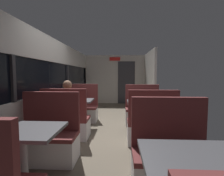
{
  "coord_description": "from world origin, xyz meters",
  "views": [
    {
      "loc": [
        0.27,
        -4.03,
        1.39
      ],
      "look_at": [
        0.01,
        1.31,
        0.97
      ],
      "focal_mm": 27.49,
      "sensor_mm": 36.0,
      "label": 1
    }
  ],
  "objects_px": {
    "bench_mid_window_facing_entry": "(81,110)",
    "bench_front_aisle_facing_entry": "(171,162)",
    "dining_table_front_aisle": "(198,169)",
    "dining_table_rear_aisle": "(146,106)",
    "dining_table_mid_window": "(75,104)",
    "seated_passenger": "(67,113)",
    "bench_rear_aisle_facing_end": "(151,127)",
    "bench_near_window_facing_entry": "(48,140)",
    "bench_mid_window_facing_end": "(67,123)",
    "dining_table_near_window": "(23,137)",
    "bench_rear_aisle_facing_entry": "(142,112)"
  },
  "relations": [
    {
      "from": "bench_mid_window_facing_end",
      "to": "dining_table_front_aisle",
      "type": "xyz_separation_m",
      "value": [
        1.79,
        -2.25,
        0.31
      ]
    },
    {
      "from": "bench_front_aisle_facing_entry",
      "to": "seated_passenger",
      "type": "bearing_deg",
      "value": 137.71
    },
    {
      "from": "dining_table_mid_window",
      "to": "bench_mid_window_facing_entry",
      "type": "relative_size",
      "value": 0.82
    },
    {
      "from": "dining_table_mid_window",
      "to": "dining_table_front_aisle",
      "type": "distance_m",
      "value": 3.45
    },
    {
      "from": "bench_mid_window_facing_entry",
      "to": "bench_rear_aisle_facing_entry",
      "type": "xyz_separation_m",
      "value": [
        1.79,
        -0.2,
        0.0
      ]
    },
    {
      "from": "dining_table_mid_window",
      "to": "bench_front_aisle_facing_entry",
      "type": "distance_m",
      "value": 2.9
    },
    {
      "from": "bench_mid_window_facing_end",
      "to": "bench_rear_aisle_facing_entry",
      "type": "distance_m",
      "value": 2.15
    },
    {
      "from": "bench_front_aisle_facing_entry",
      "to": "dining_table_rear_aisle",
      "type": "distance_m",
      "value": 2.08
    },
    {
      "from": "dining_table_front_aisle",
      "to": "dining_table_rear_aisle",
      "type": "bearing_deg",
      "value": 90.0
    },
    {
      "from": "dining_table_near_window",
      "to": "seated_passenger",
      "type": "height_order",
      "value": "seated_passenger"
    },
    {
      "from": "bench_mid_window_facing_end",
      "to": "bench_rear_aisle_facing_end",
      "type": "relative_size",
      "value": 1.0
    },
    {
      "from": "bench_near_window_facing_entry",
      "to": "bench_mid_window_facing_end",
      "type": "bearing_deg",
      "value": 90.0
    },
    {
      "from": "bench_rear_aisle_facing_end",
      "to": "dining_table_front_aisle",
      "type": "bearing_deg",
      "value": -90.0
    },
    {
      "from": "bench_mid_window_facing_end",
      "to": "bench_rear_aisle_facing_entry",
      "type": "bearing_deg",
      "value": 33.81
    },
    {
      "from": "bench_mid_window_facing_entry",
      "to": "dining_table_rear_aisle",
      "type": "xyz_separation_m",
      "value": [
        1.79,
        -0.9,
        0.31
      ]
    },
    {
      "from": "dining_table_mid_window",
      "to": "bench_mid_window_facing_end",
      "type": "height_order",
      "value": "bench_mid_window_facing_end"
    },
    {
      "from": "bench_rear_aisle_facing_end",
      "to": "seated_passenger",
      "type": "relative_size",
      "value": 0.87
    },
    {
      "from": "dining_table_near_window",
      "to": "bench_rear_aisle_facing_entry",
      "type": "xyz_separation_m",
      "value": [
        1.79,
        2.85,
        -0.31
      ]
    },
    {
      "from": "dining_table_mid_window",
      "to": "bench_front_aisle_facing_entry",
      "type": "bearing_deg",
      "value": -51.56
    },
    {
      "from": "bench_mid_window_facing_entry",
      "to": "bench_front_aisle_facing_entry",
      "type": "distance_m",
      "value": 3.45
    },
    {
      "from": "dining_table_near_window",
      "to": "dining_table_front_aisle",
      "type": "distance_m",
      "value": 1.89
    },
    {
      "from": "bench_mid_window_facing_entry",
      "to": "bench_front_aisle_facing_entry",
      "type": "bearing_deg",
      "value": -58.79
    },
    {
      "from": "bench_mid_window_facing_end",
      "to": "bench_front_aisle_facing_entry",
      "type": "bearing_deg",
      "value": -40.99
    },
    {
      "from": "dining_table_mid_window",
      "to": "bench_mid_window_facing_entry",
      "type": "bearing_deg",
      "value": 90.0
    },
    {
      "from": "dining_table_mid_window",
      "to": "dining_table_near_window",
      "type": "bearing_deg",
      "value": -90.0
    },
    {
      "from": "bench_rear_aisle_facing_end",
      "to": "bench_front_aisle_facing_entry",
      "type": "bearing_deg",
      "value": -90.0
    },
    {
      "from": "bench_mid_window_facing_entry",
      "to": "bench_rear_aisle_facing_end",
      "type": "relative_size",
      "value": 1.0
    },
    {
      "from": "dining_table_front_aisle",
      "to": "bench_rear_aisle_facing_entry",
      "type": "bearing_deg",
      "value": 90.0
    },
    {
      "from": "dining_table_mid_window",
      "to": "bench_rear_aisle_facing_end",
      "type": "relative_size",
      "value": 0.82
    },
    {
      "from": "dining_table_near_window",
      "to": "bench_front_aisle_facing_entry",
      "type": "height_order",
      "value": "bench_front_aisle_facing_entry"
    },
    {
      "from": "bench_rear_aisle_facing_end",
      "to": "bench_mid_window_facing_end",
      "type": "bearing_deg",
      "value": 173.62
    },
    {
      "from": "bench_front_aisle_facing_entry",
      "to": "bench_mid_window_facing_end",
      "type": "bearing_deg",
      "value": 139.01
    },
    {
      "from": "seated_passenger",
      "to": "dining_table_near_window",
      "type": "bearing_deg",
      "value": -90.0
    },
    {
      "from": "bench_mid_window_facing_entry",
      "to": "dining_table_rear_aisle",
      "type": "relative_size",
      "value": 1.22
    },
    {
      "from": "dining_table_near_window",
      "to": "seated_passenger",
      "type": "distance_m",
      "value": 1.73
    },
    {
      "from": "seated_passenger",
      "to": "bench_front_aisle_facing_entry",
      "type": "bearing_deg",
      "value": -42.29
    },
    {
      "from": "dining_table_rear_aisle",
      "to": "bench_rear_aisle_facing_entry",
      "type": "distance_m",
      "value": 0.77
    },
    {
      "from": "dining_table_near_window",
      "to": "dining_table_mid_window",
      "type": "relative_size",
      "value": 1.0
    },
    {
      "from": "bench_front_aisle_facing_entry",
      "to": "bench_mid_window_facing_entry",
      "type": "bearing_deg",
      "value": 121.21
    },
    {
      "from": "dining_table_front_aisle",
      "to": "seated_passenger",
      "type": "height_order",
      "value": "seated_passenger"
    },
    {
      "from": "bench_mid_window_facing_entry",
      "to": "bench_front_aisle_facing_entry",
      "type": "height_order",
      "value": "same"
    },
    {
      "from": "bench_mid_window_facing_end",
      "to": "bench_mid_window_facing_entry",
      "type": "bearing_deg",
      "value": 90.0
    },
    {
      "from": "dining_table_near_window",
      "to": "bench_mid_window_facing_end",
      "type": "xyz_separation_m",
      "value": [
        0.0,
        1.65,
        -0.31
      ]
    },
    {
      "from": "bench_near_window_facing_entry",
      "to": "bench_front_aisle_facing_entry",
      "type": "height_order",
      "value": "same"
    },
    {
      "from": "dining_table_mid_window",
      "to": "seated_passenger",
      "type": "bearing_deg",
      "value": -90.0
    },
    {
      "from": "bench_mid_window_facing_end",
      "to": "seated_passenger",
      "type": "bearing_deg",
      "value": 90.0
    },
    {
      "from": "dining_table_rear_aisle",
      "to": "bench_rear_aisle_facing_entry",
      "type": "height_order",
      "value": "bench_rear_aisle_facing_entry"
    },
    {
      "from": "bench_near_window_facing_entry",
      "to": "dining_table_rear_aisle",
      "type": "height_order",
      "value": "bench_near_window_facing_entry"
    },
    {
      "from": "bench_mid_window_facing_entry",
      "to": "dining_table_rear_aisle",
      "type": "bearing_deg",
      "value": -26.68
    },
    {
      "from": "bench_mid_window_facing_entry",
      "to": "bench_near_window_facing_entry",
      "type": "bearing_deg",
      "value": -90.0
    }
  ]
}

